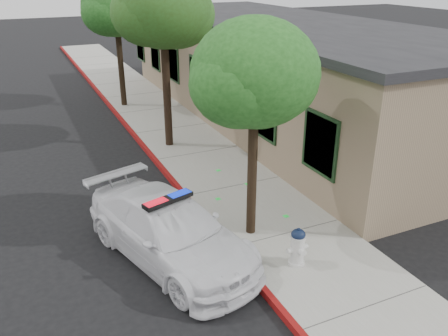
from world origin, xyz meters
TOP-DOWN VIEW (x-y plane):
  - ground at (0.00, 0.00)m, footprint 120.00×120.00m
  - sidewalk at (1.60, 3.00)m, footprint 3.20×60.00m
  - red_curb at (0.06, 3.00)m, footprint 0.14×60.00m
  - clapboard_building at (6.69, 9.00)m, footprint 7.30×20.89m
  - police_car at (-1.27, 0.44)m, footprint 3.41×5.39m
  - fire_hydrant at (1.14, -1.20)m, footprint 0.51×0.44m
  - street_tree_near at (0.85, 0.44)m, footprint 3.11×2.85m
  - street_tree_mid at (0.99, 7.26)m, footprint 3.62×3.32m
  - street_tree_far at (0.73, 13.28)m, footprint 3.30×3.06m

SIDE VIEW (x-z plane):
  - ground at x=0.00m, z-range 0.00..0.00m
  - sidewalk at x=1.60m, z-range 0.00..0.15m
  - red_curb at x=0.06m, z-range 0.00..0.16m
  - fire_hydrant at x=1.14m, z-range 0.15..1.05m
  - police_car at x=-1.27m, z-range -0.06..1.52m
  - clapboard_building at x=6.69m, z-range 0.01..4.25m
  - street_tree_near at x=0.85m, z-range 1.44..6.66m
  - street_tree_far at x=0.73m, z-range 1.60..7.38m
  - street_tree_mid at x=0.99m, z-range 1.76..8.10m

